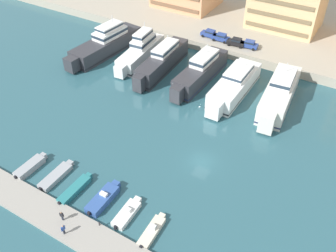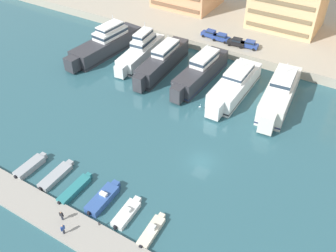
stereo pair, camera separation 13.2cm
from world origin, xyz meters
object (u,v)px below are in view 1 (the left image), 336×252
(yacht_white_left, at_px, (141,50))
(car_blue_left, at_px, (221,37))
(motorboat_blue_center_left, at_px, (103,198))
(yacht_white_center, at_px, (234,85))
(motorboat_white_center, at_px, (127,213))
(car_blue_center_left, at_px, (249,44))
(motorboat_grey_far_left, at_px, (30,167))
(pedestrian_near_edge, at_px, (63,229))
(car_black_mid_left, at_px, (236,42))
(yacht_charcoal_center_left, at_px, (200,71))
(yacht_charcoal_far_left, at_px, (106,43))
(motorboat_cream_center_right, at_px, (152,231))
(pedestrian_mid_deck, at_px, (62,215))
(car_blue_far_left, at_px, (210,33))
(yacht_ivory_center_right, at_px, (279,94))
(motorboat_grey_left, at_px, (56,176))
(motorboat_teal_mid_left, at_px, (75,189))
(yacht_charcoal_mid_left, at_px, (162,61))

(yacht_white_left, bearing_deg, car_blue_left, 45.44)
(motorboat_blue_center_left, bearing_deg, yacht_white_center, 81.59)
(motorboat_white_center, height_order, car_blue_center_left, car_blue_center_left)
(motorboat_white_center, height_order, car_blue_left, car_blue_left)
(motorboat_grey_far_left, distance_m, pedestrian_near_edge, 14.56)
(yacht_white_center, relative_size, car_black_mid_left, 4.59)
(yacht_white_left, height_order, car_blue_center_left, yacht_white_left)
(motorboat_grey_far_left, xyz_separation_m, motorboat_blue_center_left, (13.72, 0.88, 0.02))
(yacht_charcoal_center_left, relative_size, motorboat_blue_center_left, 2.93)
(yacht_charcoal_far_left, relative_size, motorboat_cream_center_right, 3.71)
(motorboat_blue_center_left, relative_size, motorboat_white_center, 1.13)
(motorboat_white_center, bearing_deg, pedestrian_mid_deck, -140.86)
(motorboat_white_center, height_order, car_blue_far_left, car_blue_far_left)
(yacht_white_center, distance_m, pedestrian_near_edge, 42.21)
(yacht_charcoal_far_left, xyz_separation_m, yacht_ivory_center_right, (40.66, 0.65, 0.06))
(yacht_charcoal_far_left, relative_size, motorboat_grey_left, 3.27)
(yacht_white_center, relative_size, car_blue_far_left, 4.70)
(yacht_charcoal_center_left, xyz_separation_m, motorboat_grey_far_left, (-10.97, -36.31, -1.72))
(motorboat_teal_mid_left, bearing_deg, yacht_charcoal_far_left, 121.85)
(yacht_ivory_center_right, bearing_deg, yacht_charcoal_mid_left, -178.42)
(motorboat_grey_left, height_order, motorboat_white_center, motorboat_white_center)
(motorboat_blue_center_left, height_order, pedestrian_mid_deck, pedestrian_mid_deck)
(yacht_ivory_center_right, relative_size, car_blue_far_left, 4.86)
(yacht_charcoal_far_left, relative_size, yacht_charcoal_mid_left, 1.11)
(yacht_charcoal_mid_left, distance_m, yacht_charcoal_center_left, 9.00)
(yacht_ivory_center_right, bearing_deg, yacht_charcoal_far_left, -179.08)
(yacht_charcoal_far_left, distance_m, car_black_mid_left, 29.80)
(motorboat_grey_far_left, height_order, motorboat_grey_left, motorboat_grey_far_left)
(motorboat_grey_left, bearing_deg, motorboat_grey_far_left, -171.50)
(motorboat_white_center, xyz_separation_m, car_blue_far_left, (-12.45, 50.84, 2.69))
(motorboat_grey_left, bearing_deg, motorboat_white_center, -0.41)
(yacht_charcoal_far_left, distance_m, motorboat_teal_mid_left, 42.15)
(car_blue_far_left, xyz_separation_m, pedestrian_mid_deck, (5.75, -56.30, -1.56))
(yacht_charcoal_mid_left, relative_size, motorboat_cream_center_right, 3.35)
(motorboat_blue_center_left, height_order, car_blue_center_left, car_blue_center_left)
(motorboat_grey_left, xyz_separation_m, car_black_mid_left, (7.95, 49.98, 2.71))
(yacht_white_left, height_order, car_blue_far_left, yacht_white_left)
(motorboat_grey_left, bearing_deg, yacht_ivory_center_right, 57.59)
(yacht_white_left, relative_size, pedestrian_mid_deck, 11.00)
(motorboat_blue_center_left, bearing_deg, yacht_white_left, 116.63)
(yacht_white_left, distance_m, motorboat_grey_far_left, 37.80)
(car_blue_center_left, bearing_deg, car_blue_far_left, 178.49)
(yacht_charcoal_mid_left, xyz_separation_m, motorboat_grey_left, (2.74, -35.14, -1.83))
(motorboat_white_center, bearing_deg, car_blue_center_left, 92.81)
(yacht_ivory_center_right, bearing_deg, car_blue_center_left, 129.04)
(yacht_charcoal_mid_left, height_order, yacht_charcoal_center_left, yacht_charcoal_center_left)
(yacht_ivory_center_right, height_order, motorboat_grey_left, yacht_ivory_center_right)
(yacht_ivory_center_right, distance_m, car_black_mid_left, 20.48)
(yacht_white_left, distance_m, motorboat_teal_mid_left, 39.81)
(yacht_charcoal_center_left, xyz_separation_m, motorboat_white_center, (7.12, -35.70, -1.84))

